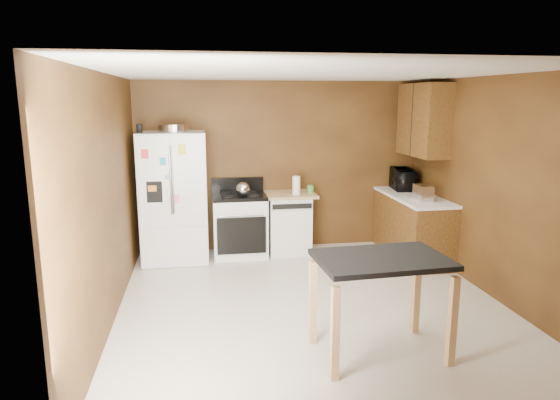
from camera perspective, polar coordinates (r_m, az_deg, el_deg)
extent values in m
plane|color=beige|center=(5.67, 3.64, -11.81)|extent=(4.50, 4.50, 0.00)
plane|color=white|center=(5.21, 4.00, 14.30)|extent=(4.50, 4.50, 0.00)
plane|color=brown|center=(7.48, -0.04, 3.90)|extent=(4.20, 0.00, 4.20)
plane|color=brown|center=(3.22, 12.86, -6.84)|extent=(4.20, 0.00, 4.20)
plane|color=brown|center=(5.25, -19.11, -0.05)|extent=(0.00, 4.50, 4.50)
plane|color=brown|center=(6.12, 23.35, 1.22)|extent=(0.00, 4.50, 4.50)
cylinder|color=silver|center=(6.96, -12.08, 8.04)|extent=(0.41, 0.41, 0.10)
cylinder|color=black|center=(6.87, -15.78, 7.87)|extent=(0.08, 0.08, 0.11)
sphere|color=silver|center=(6.99, -4.27, 1.24)|extent=(0.20, 0.20, 0.20)
cylinder|color=white|center=(7.16, 1.88, 1.69)|extent=(0.14, 0.14, 0.26)
cylinder|color=green|center=(7.34, 3.49, 1.30)|extent=(0.12, 0.12, 0.11)
cube|color=silver|center=(6.94, 16.05, 0.80)|extent=(0.18, 0.29, 0.21)
imported|color=black|center=(7.72, 13.84, 2.24)|extent=(0.41, 0.56, 0.29)
cube|color=white|center=(7.09, -12.02, 0.34)|extent=(0.90, 0.75, 1.80)
cube|color=white|center=(6.68, -14.20, 2.00)|extent=(0.43, 0.02, 1.20)
cube|color=white|center=(6.65, -10.34, 2.13)|extent=(0.43, 0.02, 1.20)
cube|color=white|center=(6.86, -11.95, -5.37)|extent=(0.88, 0.02, 0.54)
cube|color=black|center=(6.69, -14.15, 0.89)|extent=(0.20, 0.01, 0.28)
cylinder|color=silver|center=(6.63, -12.42, 2.20)|extent=(0.02, 0.02, 0.90)
cylinder|color=silver|center=(6.63, -12.16, 2.21)|extent=(0.02, 0.02, 0.90)
cube|color=#F73C3A|center=(6.61, -15.20, 5.10)|extent=(0.09, 0.00, 0.12)
cube|color=#2EA6C6|center=(6.60, -13.25, 4.31)|extent=(0.08, 0.00, 0.10)
cube|color=yellow|center=(6.57, -11.13, 5.69)|extent=(0.10, 0.00, 0.13)
cube|color=orange|center=(6.67, -14.40, 1.28)|extent=(0.11, 0.00, 0.08)
cube|color=#FC70C5|center=(6.67, -11.77, 0.10)|extent=(0.08, 0.00, 0.11)
cube|color=white|center=(6.70, -9.58, -1.09)|extent=(0.09, 0.00, 0.10)
cube|color=#8AA3CF|center=(6.63, -12.74, 2.61)|extent=(0.07, 0.00, 0.07)
cube|color=white|center=(7.25, -4.64, -3.03)|extent=(0.76, 0.65, 0.85)
cube|color=black|center=(7.15, -4.70, 0.46)|extent=(0.76, 0.65, 0.05)
cube|color=black|center=(7.41, -4.89, 1.83)|extent=(0.76, 0.06, 0.20)
cube|color=black|center=(6.94, -4.41, -4.09)|extent=(0.68, 0.02, 0.52)
cylinder|color=silver|center=(6.86, -4.44, -1.77)|extent=(0.62, 0.02, 0.02)
cylinder|color=black|center=(7.29, -6.21, 0.88)|extent=(0.17, 0.17, 0.02)
cylinder|color=black|center=(7.32, -3.40, 0.97)|extent=(0.17, 0.17, 0.02)
cylinder|color=black|center=(6.98, -6.07, 0.40)|extent=(0.17, 0.17, 0.02)
cylinder|color=black|center=(7.01, -3.13, 0.49)|extent=(0.17, 0.17, 0.02)
cube|color=white|center=(7.37, 0.94, -2.77)|extent=(0.60, 0.60, 0.85)
cube|color=black|center=(6.99, 1.40, -0.73)|extent=(0.56, 0.02, 0.07)
cube|color=tan|center=(7.27, 0.95, 0.63)|extent=(0.78, 0.62, 0.04)
cube|color=brown|center=(7.40, 14.89, -3.06)|extent=(0.60, 1.55, 0.86)
cube|color=white|center=(7.30, 15.08, 0.36)|extent=(0.63, 1.58, 0.04)
cube|color=brown|center=(7.32, 16.10, 8.78)|extent=(0.35, 1.05, 1.00)
cube|color=black|center=(7.25, 14.81, 8.83)|extent=(0.01, 0.01, 1.00)
cube|color=black|center=(4.42, 11.54, -6.67)|extent=(1.16, 0.81, 0.05)
cube|color=tan|center=(4.70, 3.76, -11.61)|extent=(0.07, 0.07, 0.80)
cube|color=tan|center=(5.07, 15.30, -10.24)|extent=(0.07, 0.07, 0.80)
cube|color=tan|center=(4.15, 6.30, -14.98)|extent=(0.07, 0.07, 0.80)
cube|color=tan|center=(4.57, 19.09, -13.00)|extent=(0.07, 0.07, 0.80)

